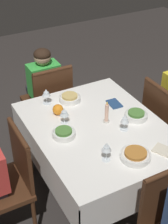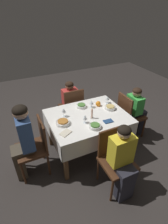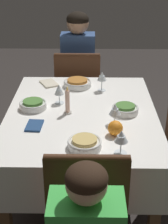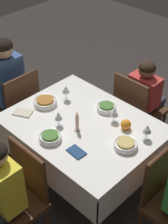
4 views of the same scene
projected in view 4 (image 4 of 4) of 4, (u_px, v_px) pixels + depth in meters
The scene contains 19 objects.
ground_plane at pixel (83, 182), 3.31m from camera, with size 8.00×8.00×0.00m, color #332D2B.
dining_table at pixel (83, 132), 2.92m from camera, with size 1.24×0.97×0.74m.
chair_west at pixel (17, 105), 3.46m from camera, with size 0.43×0.42×0.90m.
chair_north at pixel (136, 109), 3.41m from camera, with size 0.42×0.43×0.90m.
chair_south at pixel (18, 196), 2.56m from camera, with size 0.42×0.43×0.90m.
person_adult_denim at pixel (6, 85), 3.43m from camera, with size 0.34×0.30×1.20m.
person_child_red at pixel (147, 98), 3.48m from camera, with size 0.30×0.33×0.99m.
bowl_west at pixel (45, 102), 3.06m from camera, with size 0.21×0.21×0.06m.
wine_glass_west at pixel (66, 90), 3.07m from camera, with size 0.07×0.07×0.15m.
bowl_north at pixel (107, 107), 2.99m from camera, with size 0.17×0.17×0.06m.
wine_glass_north at pixel (114, 112), 2.82m from camera, with size 0.07×0.07×0.13m.
bowl_south at pixel (50, 137), 2.68m from camera, with size 0.18×0.18×0.06m.
wine_glass_south at pixel (58, 116), 2.78m from camera, with size 0.06×0.06×0.14m.
bowl_east at pixel (126, 145), 2.62m from camera, with size 0.18×0.18×0.06m.
wine_glass_east at pixel (147, 129), 2.65m from camera, with size 0.07×0.07×0.14m.
candle_centerpiece at pixel (77, 123), 2.75m from camera, with size 0.05×0.05×0.18m.
orange_fruit at pixel (126, 125), 2.78m from camera, with size 0.09×0.09×0.09m, color orange.
napkin_red_folded at pixel (23, 113), 2.97m from camera, with size 0.19×0.17×0.01m.
napkin_spare_side at pixel (76, 152), 2.58m from camera, with size 0.14×0.10×0.01m.
Camera 4 is at (1.55, -1.57, 2.56)m, focal length 55.00 mm.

